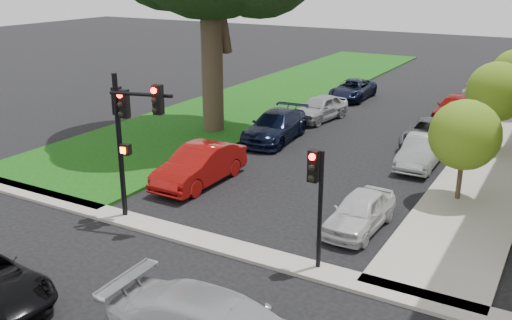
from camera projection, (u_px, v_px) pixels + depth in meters
The scene contains 16 objects.
ground at pixel (172, 271), 16.85m from camera, with size 140.00×140.00×0.00m, color black.
grass_strip at pixel (279, 93), 40.80m from camera, with size 8.00×44.00×0.12m, color #123509.
sidewalk_cross at pixel (210, 242), 18.47m from camera, with size 60.00×1.00×0.12m, color #A19A88.
small_tree_a at pixel (465, 135), 21.08m from camera, with size 2.64×2.64×3.96m.
small_tree_b at pixel (497, 92), 27.31m from camera, with size 2.88×2.88×4.33m.
traffic_signal_main at pixel (128, 122), 19.14m from camera, with size 2.55×0.76×5.21m.
traffic_signal_secondary at pixel (317, 188), 16.13m from camera, with size 0.47×0.38×3.71m.
car_parked_0 at pixel (360, 212), 19.35m from camera, with size 1.53×3.80×1.29m, color silver.
car_parked_1 at pixel (421, 152), 25.57m from camera, with size 1.44×4.14×1.36m, color #999BA0.
car_parked_2 at pixel (431, 133), 28.52m from camera, with size 2.19×4.74×1.32m, color #3F4247.
car_parked_3 at pixel (455, 107), 33.46m from camera, with size 1.78×4.44×1.51m, color maroon.
car_parked_4 at pixel (480, 88), 39.50m from camera, with size 1.84×4.51×1.31m, color #999BA0.
car_parked_5 at pixel (200, 165), 23.46m from camera, with size 1.69×4.83×1.59m, color maroon.
car_parked_6 at pixel (275, 126), 29.43m from camera, with size 2.12×5.21×1.51m, color black.
car_parked_7 at pixel (320, 108), 33.41m from camera, with size 1.74×4.32×1.47m, color #999BA0.
car_parked_8 at pixel (353, 89), 38.90m from camera, with size 2.18×4.73×1.31m, color black.
Camera 1 is at (9.61, -11.70, 8.47)m, focal length 40.00 mm.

